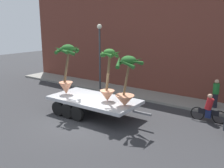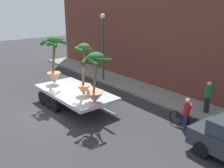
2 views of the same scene
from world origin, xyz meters
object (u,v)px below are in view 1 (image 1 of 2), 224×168
at_px(cyclist, 209,109).
at_px(potted_palm_rear, 126,83).
at_px(potted_palm_front, 108,77).
at_px(pedestrian_near_gate, 216,93).
at_px(flatbed_trailer, 91,101).
at_px(street_lamp, 100,48).
at_px(potted_palm_middle, 67,68).

bearing_deg(cyclist, potted_palm_rear, -138.82).
relative_size(potted_palm_rear, potted_palm_front, 0.91).
height_order(potted_palm_rear, potted_palm_front, potted_palm_front).
bearing_deg(potted_palm_rear, pedestrian_near_gate, 58.51).
height_order(potted_palm_rear, cyclist, potted_palm_rear).
bearing_deg(cyclist, potted_palm_front, -148.86).
distance_m(flatbed_trailer, potted_palm_rear, 2.81).
distance_m(potted_palm_rear, pedestrian_near_gate, 5.95).
bearing_deg(street_lamp, potted_palm_middle, -75.02).
relative_size(flatbed_trailer, street_lamp, 1.26).
relative_size(potted_palm_rear, street_lamp, 0.53).
bearing_deg(potted_palm_front, flatbed_trailer, -177.30).
xyz_separation_m(pedestrian_near_gate, street_lamp, (-8.19, -0.68, 2.19)).
bearing_deg(potted_palm_middle, potted_palm_front, 7.24).
height_order(potted_palm_front, pedestrian_near_gate, potted_palm_front).
distance_m(potted_palm_middle, pedestrian_near_gate, 8.83).
bearing_deg(potted_palm_front, potted_palm_rear, -6.61).
distance_m(potted_palm_middle, street_lamp, 4.71).
height_order(flatbed_trailer, cyclist, cyclist).
bearing_deg(street_lamp, potted_palm_front, -46.80).
bearing_deg(pedestrian_near_gate, potted_palm_middle, -143.42).
height_order(potted_palm_middle, cyclist, potted_palm_middle).
bearing_deg(cyclist, street_lamp, 170.32).
xyz_separation_m(potted_palm_middle, pedestrian_near_gate, (6.99, 5.18, -1.52)).
xyz_separation_m(potted_palm_rear, potted_palm_front, (-1.23, 0.14, 0.13)).
distance_m(potted_palm_rear, street_lamp, 6.78).
height_order(potted_palm_rear, potted_palm_middle, potted_palm_middle).
distance_m(flatbed_trailer, potted_palm_middle, 2.37).
bearing_deg(potted_palm_rear, potted_palm_front, 173.39).
bearing_deg(potted_palm_rear, street_lamp, 140.06).
relative_size(potted_palm_middle, cyclist, 1.58).
height_order(flatbed_trailer, potted_palm_middle, potted_palm_middle).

